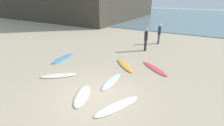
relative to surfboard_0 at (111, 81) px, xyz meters
name	(u,v)px	position (x,y,z in m)	size (l,w,h in m)	color
ground_plane	(96,97)	(0.13, -1.60, -0.04)	(120.00, 120.00, 0.00)	tan
ocean_water	(192,16)	(0.13, 34.28, 0.00)	(120.00, 40.00, 0.08)	slate
surfboard_0	(111,81)	(0.00, 0.00, 0.00)	(0.49, 2.07, 0.08)	silver
surfboard_1	(125,65)	(-0.36, 2.37, 0.01)	(0.51, 2.39, 0.09)	#F6A237
surfboard_2	(63,58)	(-4.84, 1.32, 0.00)	(0.57, 2.34, 0.08)	#4999D4
surfboard_3	(59,75)	(-2.96, -0.87, 0.00)	(0.59, 2.00, 0.08)	#F6DEC6
surfboard_4	(155,68)	(1.47, 2.85, -0.01)	(0.50, 2.48, 0.06)	#E04651
surfboard_5	(82,96)	(-0.45, -1.85, 0.00)	(0.60, 1.92, 0.08)	#EEE4C9
surfboard_6	(117,106)	(1.31, -1.75, 0.00)	(0.53, 2.30, 0.07)	white
beachgoer_near	(159,33)	(-0.03, 8.92, 1.00)	(0.32, 0.34, 1.84)	#1E3342
beachgoer_mid	(146,38)	(-0.35, 6.18, 0.99)	(0.29, 0.34, 1.83)	black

